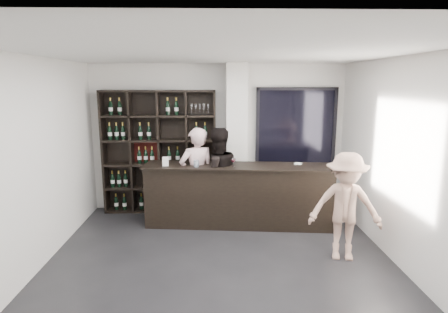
{
  "coord_description": "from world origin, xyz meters",
  "views": [
    {
      "loc": [
        -0.08,
        -4.67,
        2.55
      ],
      "look_at": [
        0.07,
        1.1,
        1.4
      ],
      "focal_mm": 30.0,
      "sensor_mm": 36.0,
      "label": 1
    }
  ],
  "objects_px": {
    "wine_shelf": "(160,152)",
    "taster_pink": "(197,176)",
    "tasting_counter": "(238,195)",
    "taster_black": "(217,176)",
    "customer": "(345,207)"
  },
  "relations": [
    {
      "from": "wine_shelf",
      "to": "taster_pink",
      "type": "relative_size",
      "value": 1.36
    },
    {
      "from": "tasting_counter",
      "to": "taster_black",
      "type": "height_order",
      "value": "taster_black"
    },
    {
      "from": "taster_pink",
      "to": "tasting_counter",
      "type": "bearing_deg",
      "value": 150.6
    },
    {
      "from": "wine_shelf",
      "to": "tasting_counter",
      "type": "height_order",
      "value": "wine_shelf"
    },
    {
      "from": "tasting_counter",
      "to": "customer",
      "type": "bearing_deg",
      "value": -37.65
    },
    {
      "from": "tasting_counter",
      "to": "wine_shelf",
      "type": "bearing_deg",
      "value": 156.79
    },
    {
      "from": "taster_black",
      "to": "customer",
      "type": "relative_size",
      "value": 1.11
    },
    {
      "from": "wine_shelf",
      "to": "customer",
      "type": "height_order",
      "value": "wine_shelf"
    },
    {
      "from": "customer",
      "to": "taster_pink",
      "type": "bearing_deg",
      "value": 159.25
    },
    {
      "from": "taster_black",
      "to": "customer",
      "type": "distance_m",
      "value": 2.34
    },
    {
      "from": "wine_shelf",
      "to": "tasting_counter",
      "type": "distance_m",
      "value": 1.82
    },
    {
      "from": "taster_pink",
      "to": "taster_black",
      "type": "bearing_deg",
      "value": 158.26
    },
    {
      "from": "wine_shelf",
      "to": "taster_pink",
      "type": "bearing_deg",
      "value": -43.39
    },
    {
      "from": "taster_black",
      "to": "customer",
      "type": "xyz_separation_m",
      "value": [
        1.83,
        -1.45,
        -0.09
      ]
    },
    {
      "from": "tasting_counter",
      "to": "customer",
      "type": "xyz_separation_m",
      "value": [
        1.45,
        -1.35,
        0.24
      ]
    }
  ]
}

